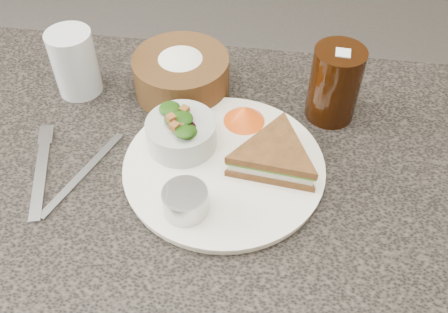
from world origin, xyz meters
name	(u,v)px	position (x,y,z in m)	size (l,w,h in m)	color
dining_table	(193,296)	(0.00, 0.00, 0.38)	(1.00, 0.70, 0.75)	black
dinner_plate	(224,167)	(0.06, 0.03, 0.76)	(0.30, 0.30, 0.01)	white
sandwich	(274,156)	(0.14, 0.04, 0.78)	(0.15, 0.15, 0.04)	brown
salad_bowl	(181,129)	(-0.01, 0.06, 0.79)	(0.11, 0.11, 0.06)	#A5AFAB
dressing_ramekin	(185,201)	(0.02, -0.06, 0.78)	(0.06, 0.06, 0.04)	#ABABAD
orange_wedge	(244,114)	(0.08, 0.13, 0.78)	(0.07, 0.07, 0.03)	#FA5712
fork	(41,175)	(-0.21, -0.02, 0.75)	(0.02, 0.17, 0.00)	#9FA3AA
knife	(83,173)	(-0.15, -0.01, 0.75)	(0.01, 0.19, 0.00)	gray
bread_basket	(181,69)	(-0.04, 0.20, 0.80)	(0.17, 0.17, 0.09)	brown
cola_glass	(335,81)	(0.22, 0.18, 0.82)	(0.08, 0.08, 0.14)	black
water_glass	(75,63)	(-0.22, 0.18, 0.81)	(0.08, 0.08, 0.12)	silver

